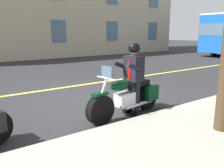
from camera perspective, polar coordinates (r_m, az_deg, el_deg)
name	(u,v)px	position (r m, az deg, el deg)	size (l,w,h in m)	color
ground_plane	(100,100)	(6.94, -3.00, -3.83)	(80.00, 80.00, 0.00)	#28282B
lane_center_stripe	(71,87)	(8.65, -10.06, -0.63)	(60.00, 0.16, 0.01)	#E5DB4C
motorcycle_main	(128,97)	(5.56, 3.84, -3.23)	(2.22, 0.78, 1.26)	black
rider_main	(133,72)	(5.57, 5.25, 2.93)	(0.67, 0.61, 1.74)	black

